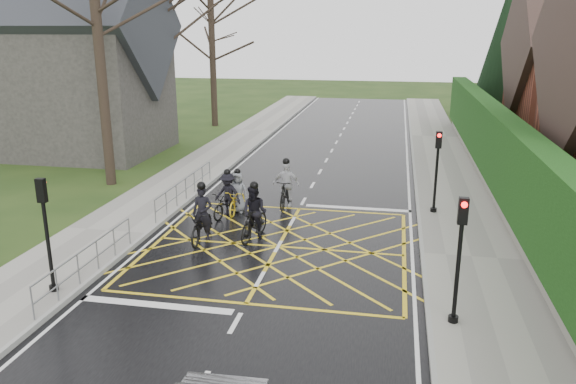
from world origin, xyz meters
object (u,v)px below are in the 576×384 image
(cyclist_mid, at_px, (228,199))
(cyclist_front, at_px, (286,189))
(cyclist_rear, at_px, (202,222))
(cyclist_back, at_px, (254,217))
(cyclist_lead, at_px, (238,198))

(cyclist_mid, relative_size, cyclist_front, 1.00)
(cyclist_rear, distance_m, cyclist_mid, 2.58)
(cyclist_back, relative_size, cyclist_mid, 1.04)
(cyclist_front, bearing_deg, cyclist_lead, -146.01)
(cyclist_back, height_order, cyclist_mid, cyclist_back)
(cyclist_rear, bearing_deg, cyclist_lead, 81.49)
(cyclist_back, bearing_deg, cyclist_front, 95.44)
(cyclist_front, relative_size, cyclist_lead, 1.10)
(cyclist_mid, distance_m, cyclist_front, 2.46)
(cyclist_rear, xyz_separation_m, cyclist_lead, (0.35, 3.04, -0.05))
(cyclist_mid, bearing_deg, cyclist_lead, 75.31)
(cyclist_rear, distance_m, cyclist_back, 1.73)
(cyclist_back, xyz_separation_m, cyclist_mid, (-1.57, 2.12, -0.09))
(cyclist_rear, height_order, cyclist_back, cyclist_rear)
(cyclist_back, relative_size, cyclist_lead, 1.15)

